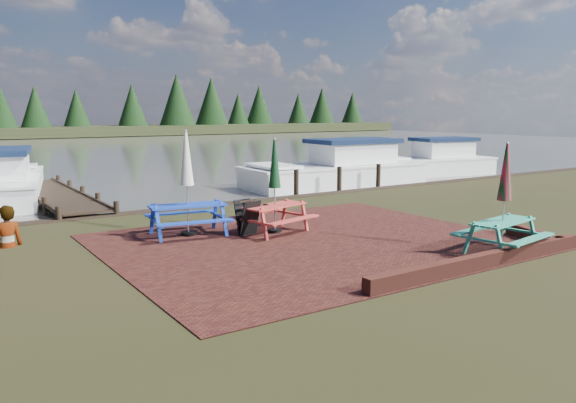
% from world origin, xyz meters
% --- Properties ---
extents(ground, '(120.00, 120.00, 0.00)m').
position_xyz_m(ground, '(0.00, 0.00, 0.00)').
color(ground, black).
rests_on(ground, ground).
extents(paving, '(9.00, 7.50, 0.02)m').
position_xyz_m(paving, '(0.00, 1.00, 0.01)').
color(paving, '#341210').
rests_on(paving, ground).
extents(brick_wall, '(6.21, 1.79, 0.30)m').
position_xyz_m(brick_wall, '(2.15, -2.42, 0.15)').
color(brick_wall, '#4C1E16').
rests_on(brick_wall, ground).
extents(water, '(120.00, 60.00, 0.02)m').
position_xyz_m(water, '(0.00, 37.00, 0.00)').
color(water, '#4C4941').
rests_on(water, ground).
extents(picnic_table_teal, '(1.88, 1.72, 2.33)m').
position_xyz_m(picnic_table_teal, '(2.79, -2.04, 0.82)').
color(picnic_table_teal, teal).
rests_on(picnic_table_teal, ground).
extents(picnic_table_red, '(1.99, 1.86, 2.33)m').
position_xyz_m(picnic_table_red, '(-0.17, 2.32, 0.82)').
color(picnic_table_red, '#C93C33').
rests_on(picnic_table_red, ground).
extents(picnic_table_blue, '(2.05, 1.88, 2.53)m').
position_xyz_m(picnic_table_blue, '(-2.09, 3.21, 0.89)').
color(picnic_table_blue, '#173AAE').
rests_on(picnic_table_blue, ground).
extents(chalkboard, '(0.56, 0.61, 0.86)m').
position_xyz_m(chalkboard, '(-0.86, 2.48, 0.44)').
color(chalkboard, black).
rests_on(chalkboard, ground).
extents(jetty, '(1.76, 9.08, 1.00)m').
position_xyz_m(jetty, '(-3.50, 11.28, 0.11)').
color(jetty, black).
rests_on(jetty, ground).
extents(boat_jetty, '(3.91, 7.63, 2.11)m').
position_xyz_m(boat_jetty, '(-4.99, 12.88, 0.43)').
color(boat_jetty, white).
rests_on(boat_jetty, ground).
extents(boat_near, '(8.27, 3.18, 2.21)m').
position_xyz_m(boat_near, '(7.62, 9.60, 0.46)').
color(boat_near, white).
rests_on(boat_near, ground).
extents(boat_far, '(6.89, 3.43, 2.06)m').
position_xyz_m(boat_far, '(14.21, 10.26, 0.42)').
color(boat_far, white).
rests_on(boat_far, ground).
extents(person, '(0.74, 0.55, 1.86)m').
position_xyz_m(person, '(-5.92, 4.35, 0.93)').
color(person, gray).
rests_on(person, ground).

